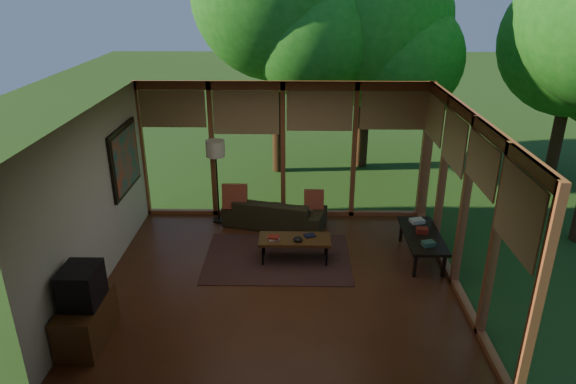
{
  "coord_description": "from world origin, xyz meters",
  "views": [
    {
      "loc": [
        0.27,
        -6.97,
        4.43
      ],
      "look_at": [
        0.13,
        0.7,
        1.24
      ],
      "focal_mm": 32.0,
      "sensor_mm": 36.0,
      "label": 1
    }
  ],
  "objects_px": {
    "media_cabinet": "(86,321)",
    "floor_lamp": "(216,153)",
    "sofa": "(275,212)",
    "television": "(81,285)",
    "coffee_table": "(295,240)",
    "side_console": "(422,237)"
  },
  "relations": [
    {
      "from": "media_cabinet",
      "to": "coffee_table",
      "type": "xyz_separation_m",
      "value": [
        2.71,
        2.14,
        0.09
      ]
    },
    {
      "from": "sofa",
      "to": "coffee_table",
      "type": "distance_m",
      "value": 1.41
    },
    {
      "from": "sofa",
      "to": "floor_lamp",
      "type": "relative_size",
      "value": 1.17
    },
    {
      "from": "media_cabinet",
      "to": "side_console",
      "type": "xyz_separation_m",
      "value": [
        4.87,
        2.26,
        0.11
      ]
    },
    {
      "from": "media_cabinet",
      "to": "side_console",
      "type": "relative_size",
      "value": 0.71
    },
    {
      "from": "coffee_table",
      "to": "side_console",
      "type": "relative_size",
      "value": 0.86
    },
    {
      "from": "coffee_table",
      "to": "side_console",
      "type": "distance_m",
      "value": 2.16
    },
    {
      "from": "television",
      "to": "floor_lamp",
      "type": "xyz_separation_m",
      "value": [
        1.19,
        3.66,
        0.56
      ]
    },
    {
      "from": "floor_lamp",
      "to": "media_cabinet",
      "type": "bearing_deg",
      "value": -108.26
    },
    {
      "from": "floor_lamp",
      "to": "side_console",
      "type": "height_order",
      "value": "floor_lamp"
    },
    {
      "from": "sofa",
      "to": "side_console",
      "type": "distance_m",
      "value": 2.83
    },
    {
      "from": "media_cabinet",
      "to": "television",
      "type": "distance_m",
      "value": 0.55
    },
    {
      "from": "television",
      "to": "floor_lamp",
      "type": "bearing_deg",
      "value": 72.02
    },
    {
      "from": "media_cabinet",
      "to": "floor_lamp",
      "type": "distance_m",
      "value": 4.01
    },
    {
      "from": "television",
      "to": "coffee_table",
      "type": "relative_size",
      "value": 0.46
    },
    {
      "from": "floor_lamp",
      "to": "sofa",
      "type": "bearing_deg",
      "value": -9.11
    },
    {
      "from": "television",
      "to": "media_cabinet",
      "type": "bearing_deg",
      "value": 180.0
    },
    {
      "from": "sofa",
      "to": "television",
      "type": "relative_size",
      "value": 3.5
    },
    {
      "from": "television",
      "to": "side_console",
      "type": "bearing_deg",
      "value": 25.03
    },
    {
      "from": "television",
      "to": "floor_lamp",
      "type": "relative_size",
      "value": 0.33
    },
    {
      "from": "coffee_table",
      "to": "floor_lamp",
      "type": "bearing_deg",
      "value": 134.59
    },
    {
      "from": "floor_lamp",
      "to": "coffee_table",
      "type": "height_order",
      "value": "floor_lamp"
    }
  ]
}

